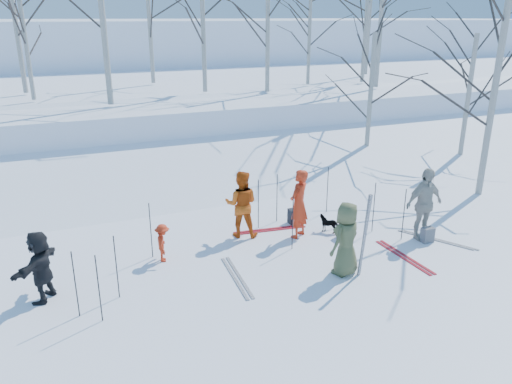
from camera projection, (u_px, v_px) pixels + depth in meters
name	position (u px, v px, depth m)	size (l,w,h in m)	color
ground	(282.00, 267.00, 11.13)	(120.00, 120.00, 0.00)	white
snow_ramp	(194.00, 174.00, 17.17)	(70.00, 9.50, 1.40)	white
snow_plateau	(139.00, 105.00, 25.58)	(70.00, 18.00, 2.20)	white
far_hill	(94.00, 56.00, 43.50)	(90.00, 30.00, 6.00)	white
skier_olive_center	(346.00, 239.00, 10.61)	(0.80, 0.52, 1.63)	#495030
skier_red_north	(299.00, 204.00, 12.42)	(0.64, 0.42, 1.77)	red
skier_redor_behind	(241.00, 204.00, 12.47)	(0.83, 0.65, 1.72)	#C34B0F
skier_red_seated	(163.00, 243.00, 11.30)	(0.58, 0.33, 0.89)	red
skier_cream_east	(424.00, 204.00, 12.30)	(1.08, 0.45, 1.84)	beige
skier_grey_west	(40.00, 266.00, 9.65)	(1.35, 0.43, 1.46)	black
dog	(329.00, 223.00, 12.92)	(0.24, 0.54, 0.45)	black
upright_ski_left	(364.00, 236.00, 10.44)	(0.07, 0.02, 1.90)	silver
upright_ski_right	(365.00, 236.00, 10.45)	(0.07, 0.02, 1.90)	silver
ski_pair_a	(237.00, 277.00, 10.70)	(0.33, 1.91, 0.02)	silver
ski_pair_b	(437.00, 240.00, 12.48)	(1.11, 1.75, 0.02)	silver
ski_pair_c	(404.00, 257.00, 11.60)	(0.25, 1.90, 0.02)	maroon
ski_pair_d	(270.00, 230.00, 13.07)	(1.91, 0.43, 0.02)	maroon
ski_pole_a	(404.00, 215.00, 12.31)	(0.02, 0.02, 1.34)	black
ski_pole_b	(327.00, 190.00, 14.06)	(0.02, 0.02, 1.34)	black
ski_pole_c	(116.00, 267.00, 9.73)	(0.02, 0.02, 1.34)	black
ski_pole_d	(75.00, 285.00, 9.10)	(0.02, 0.02, 1.34)	black
ski_pole_e	(99.00, 289.00, 8.96)	(0.02, 0.02, 1.34)	black
ski_pole_f	(151.00, 230.00, 11.40)	(0.02, 0.02, 1.34)	black
ski_pole_g	(277.00, 198.00, 13.42)	(0.02, 0.02, 1.34)	black
ski_pole_h	(258.00, 204.00, 13.00)	(0.02, 0.02, 1.34)	black
ski_pole_i	(374.00, 208.00, 12.77)	(0.02, 0.02, 1.34)	black
ski_pole_j	(293.00, 223.00, 11.80)	(0.02, 0.02, 1.34)	black
backpack_red	(346.00, 229.00, 12.63)	(0.32, 0.22, 0.42)	maroon
backpack_grey	(427.00, 235.00, 12.33)	(0.30, 0.20, 0.38)	#585960
backpack_dark	(295.00, 216.00, 13.47)	(0.34, 0.24, 0.40)	black
birch_plateau_a	(14.00, 11.00, 20.27)	(5.18, 5.18, 6.55)	silver
birch_plateau_b	(369.00, 20.00, 27.14)	(4.66, 4.66, 5.80)	silver
birch_plateau_c	(203.00, 24.00, 20.73)	(4.51, 4.51, 5.59)	silver
birch_plateau_e	(268.00, 30.00, 20.84)	(4.19, 4.19, 5.13)	silver
birch_plateau_g	(366.00, 23.00, 23.98)	(4.52, 4.52, 5.60)	silver
birch_plateau_i	(25.00, 39.00, 18.83)	(3.77, 3.77, 4.53)	silver
birch_plateau_j	(149.00, 20.00, 23.57)	(4.70, 4.70, 5.86)	silver
birch_plateau_k	(309.00, 42.00, 23.42)	(3.33, 3.33, 3.90)	silver
birch_plateau_l	(382.00, 4.00, 21.92)	(5.66, 5.66, 7.23)	silver
birch_edge_b	(494.00, 96.00, 14.72)	(4.90, 4.90, 6.15)	silver
birch_edge_c	(468.00, 100.00, 18.44)	(3.91, 3.91, 4.73)	silver
birch_edge_e	(370.00, 100.00, 18.28)	(3.94, 3.94, 4.77)	silver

